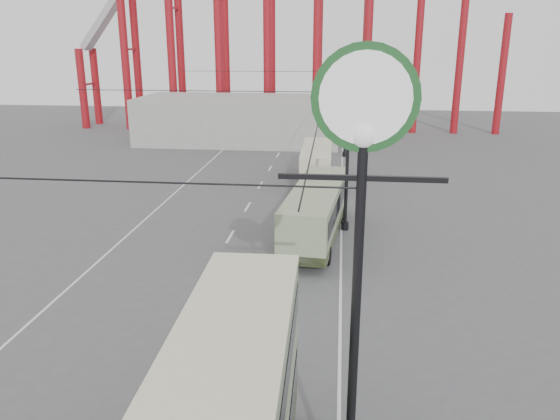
# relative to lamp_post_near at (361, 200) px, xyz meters

# --- Properties ---
(ground) EXTENTS (160.00, 160.00, 0.00)m
(ground) POSITION_rel_lamp_post_near_xyz_m (-5.60, 3.00, -7.86)
(ground) COLOR #4E4E51
(ground) RESTS_ON ground
(road_markings) EXTENTS (12.52, 120.00, 0.01)m
(road_markings) POSITION_rel_lamp_post_near_xyz_m (-6.46, 22.70, -7.86)
(road_markings) COLOR silver
(road_markings) RESTS_ON ground
(lamp_post_near) EXTENTS (3.20, 0.44, 10.80)m
(lamp_post_near) POSITION_rel_lamp_post_near_xyz_m (0.00, 0.00, 0.00)
(lamp_post_near) COLOR black
(lamp_post_near) RESTS_ON ground
(lamp_post_mid) EXTENTS (3.20, 0.44, 9.32)m
(lamp_post_mid) POSITION_rel_lamp_post_near_xyz_m (0.00, 21.00, -3.18)
(lamp_post_mid) COLOR black
(lamp_post_mid) RESTS_ON ground
(lamp_post_far) EXTENTS (3.20, 0.44, 9.32)m
(lamp_post_far) POSITION_rel_lamp_post_near_xyz_m (0.00, 43.00, -3.18)
(lamp_post_far) COLOR black
(lamp_post_far) RESTS_ON ground
(lamp_post_distant) EXTENTS (3.20, 0.44, 9.32)m
(lamp_post_distant) POSITION_rel_lamp_post_near_xyz_m (0.00, 65.00, -3.18)
(lamp_post_distant) COLOR black
(lamp_post_distant) RESTS_ON ground
(fairground_shed) EXTENTS (22.00, 10.00, 5.00)m
(fairground_shed) POSITION_rel_lamp_post_near_xyz_m (-11.60, 50.00, -5.36)
(fairground_shed) COLOR gray
(fairground_shed) RESTS_ON ground
(single_decker_green) EXTENTS (3.51, 11.04, 3.07)m
(single_decker_green) POSITION_rel_lamp_post_near_xyz_m (-1.65, 19.20, -6.13)
(single_decker_green) COLOR gray
(single_decker_green) RESTS_ON ground
(single_decker_cream) EXTENTS (2.46, 9.14, 2.83)m
(single_decker_cream) POSITION_rel_lamp_post_near_xyz_m (-2.27, 32.61, -6.27)
(single_decker_cream) COLOR beige
(single_decker_cream) RESTS_ON ground
(pedestrian) EXTENTS (0.80, 0.60, 1.98)m
(pedestrian) POSITION_rel_lamp_post_near_xyz_m (-5.12, 6.90, -6.87)
(pedestrian) COLOR black
(pedestrian) RESTS_ON ground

